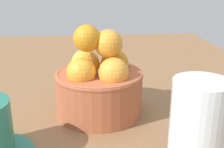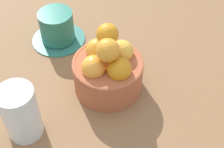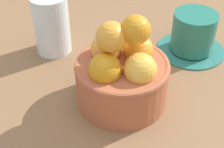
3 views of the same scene
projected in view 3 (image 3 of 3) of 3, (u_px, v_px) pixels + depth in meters
ground_plane at (121, 109)px, 56.13cm from camera, size 133.15×81.58×4.57cm
terracotta_bowl at (122, 73)px, 51.29cm from camera, size 14.45×14.45×15.03cm
coffee_cup at (193, 35)px, 63.29cm from camera, size 12.88×12.88×7.90cm
water_glass at (51, 24)px, 62.24cm from camera, size 6.66×6.66×11.22cm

